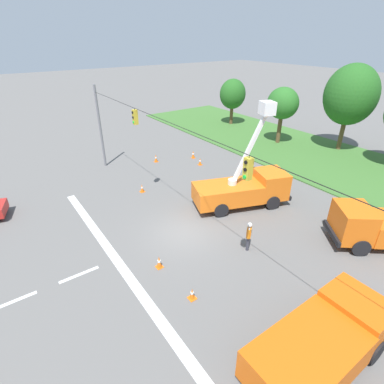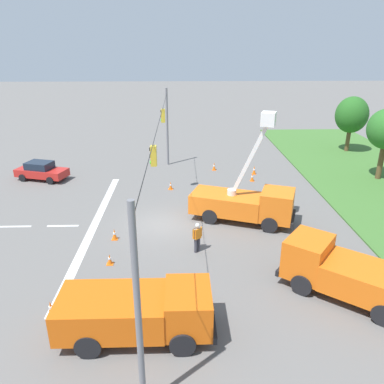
{
  "view_description": "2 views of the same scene",
  "coord_description": "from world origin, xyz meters",
  "views": [
    {
      "loc": [
        12.71,
        -8.29,
        10.86
      ],
      "look_at": [
        -0.97,
        1.36,
        1.99
      ],
      "focal_mm": 28.0,
      "sensor_mm": 36.0,
      "label": 1
    },
    {
      "loc": [
        21.71,
        1.29,
        10.86
      ],
      "look_at": [
        -0.73,
        1.95,
        1.95
      ],
      "focal_mm": 35.0,
      "sensor_mm": 36.0,
      "label": 2
    }
  ],
  "objects": [
    {
      "name": "road_worker",
      "position": [
        3.44,
        2.12,
        1.0
      ],
      "size": [
        0.43,
        0.54,
        1.77
      ],
      "color": "#383842",
      "rests_on": "ground"
    },
    {
      "name": "signal_gantry",
      "position": [
        -0.07,
        -0.0,
        4.25
      ],
      "size": [
        26.2,
        0.33,
        7.2
      ],
      "color": "slate",
      "rests_on": "ground"
    },
    {
      "name": "utility_truck_support_far",
      "position": [
        7.5,
        8.72,
        1.21
      ],
      "size": [
        5.67,
        6.31,
        2.37
      ],
      "color": "orange",
      "rests_on": "ground"
    },
    {
      "name": "traffic_cone_lane_edge_b",
      "position": [
        -6.31,
        0.4,
        0.32
      ],
      "size": [
        0.36,
        0.36,
        0.65
      ],
      "color": "orange",
      "rests_on": "ground"
    },
    {
      "name": "tree_centre",
      "position": [
        -2.98,
        21.7,
        5.59
      ],
      "size": [
        4.99,
        5.11,
        8.51
      ],
      "color": "brown",
      "rests_on": "ground"
    },
    {
      "name": "grass_verge",
      "position": [
        0.0,
        18.0,
        0.05
      ],
      "size": [
        56.0,
        12.0,
        0.1
      ],
      "primitive_type": "cube",
      "color": "#3D6B2D",
      "rests_on": "ground"
    },
    {
      "name": "lane_markings",
      "position": [
        0.0,
        -5.85,
        0.0
      ],
      "size": [
        17.6,
        15.25,
        0.01
      ],
      "color": "silver",
      "rests_on": "ground"
    },
    {
      "name": "traffic_cone_foreground_right",
      "position": [
        -11.12,
        4.3,
        0.37
      ],
      "size": [
        0.36,
        0.36,
        0.74
      ],
      "color": "orange",
      "rests_on": "ground"
    },
    {
      "name": "ground_plane",
      "position": [
        0.0,
        0.0,
        0.0
      ],
      "size": [
        200.0,
        200.0,
        0.0
      ],
      "primitive_type": "plane",
      "color": "#605E5B"
    },
    {
      "name": "utility_truck_support_near",
      "position": [
        9.78,
        -0.48,
        1.16
      ],
      "size": [
        2.53,
        6.11,
        2.05
      ],
      "color": "#D6560F",
      "rests_on": "ground"
    },
    {
      "name": "traffic_cone_mid_right",
      "position": [
        -8.07,
        7.29,
        0.34
      ],
      "size": [
        0.36,
        0.36,
        0.7
      ],
      "color": "orange",
      "rests_on": "ground"
    },
    {
      "name": "tree_west",
      "position": [
        -8.13,
        18.16,
        4.34
      ],
      "size": [
        3.41,
        3.1,
        6.04
      ],
      "color": "brown",
      "rests_on": "ground"
    },
    {
      "name": "traffic_cone_lane_edge_a",
      "position": [
        1.87,
        -2.74,
        0.34
      ],
      "size": [
        0.36,
        0.36,
        0.7
      ],
      "color": "orange",
      "rests_on": "ground"
    },
    {
      "name": "utility_truck_bucket_lift",
      "position": [
        -0.35,
        5.42,
        1.38
      ],
      "size": [
        4.46,
        7.05,
        7.19
      ],
      "color": "orange",
      "rests_on": "ground"
    },
    {
      "name": "traffic_cone_near_bucket",
      "position": [
        -9.88,
        7.79,
        0.38
      ],
      "size": [
        0.36,
        0.36,
        0.76
      ],
      "color": "orange",
      "rests_on": "ground"
    },
    {
      "name": "traffic_cone_mid_left",
      "position": [
        4.58,
        -2.55,
        0.29
      ],
      "size": [
        0.36,
        0.36,
        0.61
      ],
      "color": "orange",
      "rests_on": "ground"
    },
    {
      "name": "tree_far_west",
      "position": [
        -17.05,
        19.15,
        3.95
      ],
      "size": [
        3.29,
        3.35,
        5.86
      ],
      "color": "brown",
      "rests_on": "ground"
    }
  ]
}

